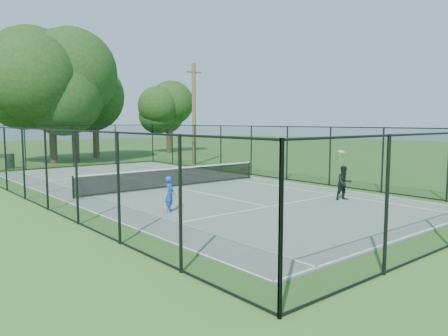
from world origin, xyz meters
TOP-DOWN VIEW (x-y plane):
  - ground at (0.00, 0.00)m, footprint 120.00×120.00m
  - tennis_court at (0.00, 0.00)m, footprint 11.00×24.00m
  - tennis_net at (0.00, 0.00)m, footprint 10.08×0.08m
  - fence at (0.00, 0.00)m, footprint 13.10×26.10m
  - tree_near_left at (-0.25, 16.43)m, footprint 7.10×7.10m
  - tree_near_mid at (1.44, 16.28)m, footprint 7.17×7.17m
  - tree_near_right at (4.45, 19.30)m, footprint 6.47×6.47m
  - tree_far_right at (13.02, 20.75)m, footprint 4.87×4.87m
  - trash_bin_right at (-3.78, 14.71)m, footprint 0.58×0.58m
  - utility_pole at (7.73, 9.00)m, footprint 1.40×0.30m
  - player_blue at (-3.36, -4.81)m, footprint 0.86×0.54m
  - player_black at (3.39, -7.36)m, footprint 0.92×0.99m

SIDE VIEW (x-z plane):
  - ground at x=0.00m, z-range 0.00..0.00m
  - tennis_court at x=0.00m, z-range 0.00..0.06m
  - trash_bin_right at x=-3.78m, z-range 0.01..1.03m
  - tennis_net at x=0.00m, z-range 0.10..1.05m
  - player_blue at x=-3.36m, z-range 0.06..1.33m
  - player_black at x=3.39m, z-range -0.25..1.77m
  - fence at x=0.00m, z-range 0.00..3.00m
  - utility_pole at x=7.73m, z-range 0.06..7.62m
  - tree_far_right at x=13.02m, z-range 0.77..7.21m
  - tree_near_right at x=4.45m, z-range 1.21..10.15m
  - tree_near_left at x=-0.25m, z-range 1.07..10.33m
  - tree_near_mid at x=1.44m, z-range 1.09..10.46m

